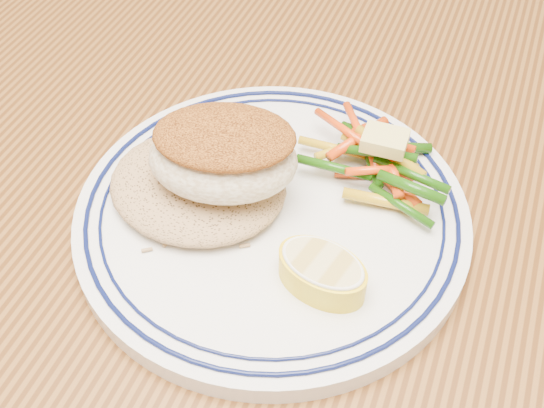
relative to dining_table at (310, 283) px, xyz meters
The scene contains 7 objects.
dining_table is the anchor object (origin of this frame).
plate 0.11m from the dining_table, 125.16° to the right, with size 0.26×0.26×0.02m.
rice_pilaf 0.15m from the dining_table, 154.50° to the right, with size 0.12×0.11×0.02m, color #A07B50.
fish_fillet 0.16m from the dining_table, 149.28° to the right, with size 0.11×0.09×0.05m.
vegetable_pile 0.13m from the dining_table, 38.03° to the left, with size 0.11×0.09×0.03m.
butter_pat 0.15m from the dining_table, 37.32° to the left, with size 0.03×0.02×0.01m, color #E0D06E.
lemon_wedge 0.15m from the dining_table, 69.49° to the right, with size 0.06×0.06×0.02m.
Camera 1 is at (0.09, -0.31, 1.10)m, focal length 45.00 mm.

